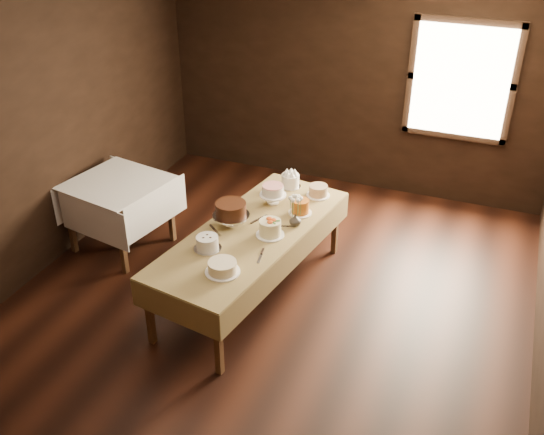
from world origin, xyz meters
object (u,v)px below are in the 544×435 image
(cake_caramel, at_px, (300,207))
(flower_vase, at_px, (295,220))
(display_table, at_px, (251,236))
(cake_server_e, at_px, (217,233))
(cake_lattice, at_px, (273,195))
(cake_cream, at_px, (222,268))
(cake_server_d, at_px, (288,226))
(cake_speckled, at_px, (318,191))
(cake_server_b, at_px, (260,259))
(cake_flowers, at_px, (270,229))
(cake_chocolate, at_px, (231,215))
(side_table, at_px, (118,190))
(cake_swirl, at_px, (207,243))
(cake_meringue, at_px, (290,181))
(cake_server_c, at_px, (262,217))

(cake_caramel, xyz_separation_m, flower_vase, (0.03, -0.25, -0.01))
(display_table, distance_m, cake_server_e, 0.34)
(cake_lattice, height_order, cake_cream, cake_lattice)
(cake_lattice, bearing_deg, cake_server_d, -51.20)
(cake_speckled, height_order, cake_lattice, cake_lattice)
(cake_server_b, relative_size, cake_server_e, 1.00)
(cake_flowers, bearing_deg, cake_chocolate, 175.87)
(cake_caramel, xyz_separation_m, cake_flowers, (-0.13, -0.51, 0.00))
(display_table, xyz_separation_m, cake_caramel, (0.32, 0.50, 0.13))
(cake_caramel, bearing_deg, side_table, -173.84)
(display_table, xyz_separation_m, cake_swirl, (-0.25, -0.45, 0.12))
(display_table, bearing_deg, cake_server_e, -151.62)
(side_table, distance_m, cake_flowers, 1.95)
(cake_server_b, bearing_deg, display_table, -158.56)
(cake_server_e, bearing_deg, cake_server_b, 14.03)
(cake_swirl, bearing_deg, cake_cream, -44.46)
(cake_cream, distance_m, flower_vase, 1.04)
(cake_caramel, distance_m, flower_vase, 0.25)
(cake_swirl, relative_size, cake_server_d, 1.21)
(cake_lattice, bearing_deg, cake_server_e, -110.32)
(cake_server_d, bearing_deg, cake_speckled, 64.25)
(cake_meringue, distance_m, cake_chocolate, 1.02)
(cake_chocolate, xyz_separation_m, flower_vase, (0.58, 0.23, -0.06))
(side_table, xyz_separation_m, flower_vase, (2.08, -0.03, 0.09))
(side_table, relative_size, cake_meringue, 4.09)
(flower_vase, bearing_deg, cake_cream, -107.84)
(cake_swirl, bearing_deg, cake_caramel, 58.84)
(cake_caramel, bearing_deg, cake_speckled, 82.82)
(cake_server_b, bearing_deg, cake_swirl, -97.58)
(cake_flowers, height_order, cake_server_c, cake_flowers)
(cake_meringue, bearing_deg, cake_swirl, -100.81)
(cake_caramel, height_order, cake_cream, cake_caramel)
(cake_flowers, bearing_deg, cake_speckled, 79.17)
(flower_vase, bearing_deg, cake_swirl, -130.94)
(display_table, relative_size, cake_chocolate, 5.96)
(flower_vase, bearing_deg, side_table, 179.30)
(cake_cream, bearing_deg, cake_meringue, 90.42)
(cake_meringue, relative_size, flower_vase, 2.24)
(cake_cream, bearing_deg, cake_lattice, 92.34)
(display_table, height_order, side_table, side_table)
(display_table, xyz_separation_m, cake_chocolate, (-0.22, 0.02, 0.17))
(cake_speckled, height_order, cake_caramel, cake_caramel)
(cake_swirl, height_order, cake_server_b, cake_swirl)
(cake_server_b, bearing_deg, cake_chocolate, -142.91)
(cake_chocolate, height_order, cake_server_c, cake_chocolate)
(cake_lattice, height_order, cake_flowers, cake_lattice)
(cake_server_e, bearing_deg, flower_vase, 71.57)
(cake_chocolate, relative_size, cake_server_b, 1.77)
(display_table, bearing_deg, cake_meringue, 88.35)
(cake_speckled, bearing_deg, side_table, -162.87)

